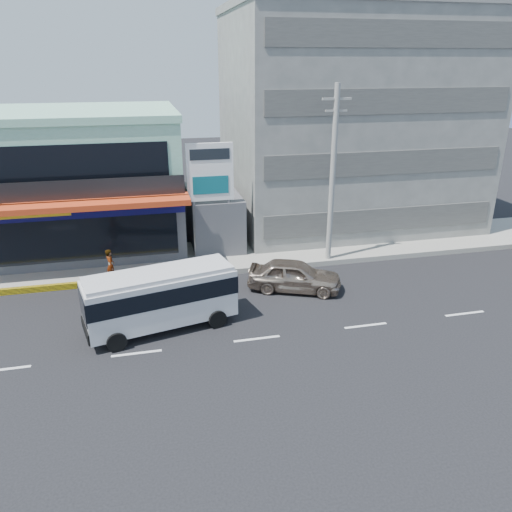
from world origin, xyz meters
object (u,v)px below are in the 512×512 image
Objects in this scene: shop_building at (79,183)px; motorcycle_rider at (112,278)px; satellite_dish at (215,194)px; billboard at (210,179)px; minibus at (161,295)px; concrete_building at (348,124)px; sedan at (295,275)px; utility_pole_near at (333,176)px.

shop_building reaches higher than motorcycle_rider.
shop_building is 8.54m from satellite_dish.
billboard is at bearing -32.32° from shop_building.
concrete_building is at bearing 43.51° from minibus.
shop_building is at bearing 159.79° from satellite_dish.
utility_pole_near is at bearing -21.52° from sedan.
utility_pole_near is 4.27× the size of motorcycle_rider.
shop_building is at bearing 71.71° from sedan.
concrete_building is 11.30m from satellite_dish.
satellite_dish is 2.31m from billboard.
satellite_dish is at bearing 38.62° from motorcycle_rider.
satellite_dish is 10.10m from minibus.
minibus is at bearing -62.22° from motorcycle_rider.
shop_building reaches higher than billboard.
sedan is (3.50, -4.87, -4.12)m from billboard.
concrete_building reaches higher than shop_building.
concrete_building is 1.60× the size of utility_pole_near.
billboard is 0.69× the size of utility_pole_near.
motorcycle_rider is at bearing 117.78° from minibus.
minibus is at bearing -136.49° from concrete_building.
motorcycle_rider reaches higher than sedan.
shop_building is 15.50m from utility_pole_near.
sedan is (6.84, 2.47, -0.80)m from minibus.
concrete_building reaches higher than utility_pole_near.
satellite_dish is 0.64× the size of motorcycle_rider.
satellite_dish is 7.17m from utility_pole_near.
sedan is 9.27m from motorcycle_rider.
billboard is 7.27m from sedan.
motorcycle_rider is (-9.09, 1.80, -0.03)m from sedan.
utility_pole_near is at bearing 29.37° from minibus.
utility_pole_near reaches higher than shop_building.
minibus is (-3.84, -9.14, -1.96)m from satellite_dish.
motorcycle_rider is at bearing -151.15° from concrete_building.
concrete_building is 10.67× the size of satellite_dish.
concrete_building reaches higher than minibus.
minibus reaches higher than sedan.
satellite_dish is 0.15× the size of utility_pole_near.
concrete_building is at bearing 62.24° from utility_pole_near.
satellite_dish reaches higher than sedan.
billboard reaches higher than satellite_dish.
sedan is (-7.00, -10.67, -6.19)m from concrete_building.
minibus is at bearing -112.79° from satellite_dish.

